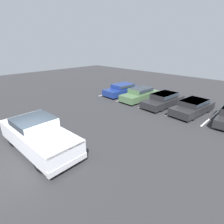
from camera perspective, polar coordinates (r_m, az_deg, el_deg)
name	(u,v)px	position (r m, az deg, el deg)	size (l,w,h in m)	color
ground_plane	(35,162)	(9.92, -23.95, -14.69)	(60.00, 60.00, 0.00)	#2D2D30
stall_stripe_a	(112,93)	(21.34, -0.08, 6.35)	(0.12, 4.21, 0.01)	white
stall_stripe_b	(129,97)	(19.56, 5.74, 4.84)	(0.12, 4.21, 0.01)	white
stall_stripe_c	(151,103)	(18.03, 12.59, 2.98)	(0.12, 4.21, 0.01)	white
stall_stripe_d	(177,109)	(16.83, 20.53, 0.77)	(0.12, 4.21, 0.01)	white
stall_stripe_e	(210,118)	(16.02, 29.47, -1.74)	(0.12, 4.21, 0.01)	white
pickup_truck	(39,135)	(10.35, -22.83, -6.95)	(5.64, 2.29, 1.83)	silver
parked_sedan_a	(122,89)	(20.30, 3.41, 7.46)	(2.05, 4.62, 1.25)	navy
parked_sedan_b	(140,94)	(18.51, 9.15, 5.91)	(1.90, 4.61, 1.29)	#4C6B47
parked_sedan_c	(164,99)	(17.15, 16.48, 3.99)	(2.10, 4.78, 1.25)	#232326
parked_sedan_d	(193,106)	(16.21, 24.90, 1.68)	(2.26, 4.73, 1.16)	#232326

